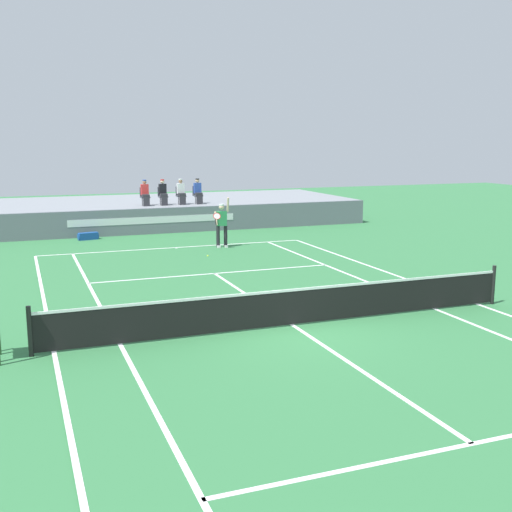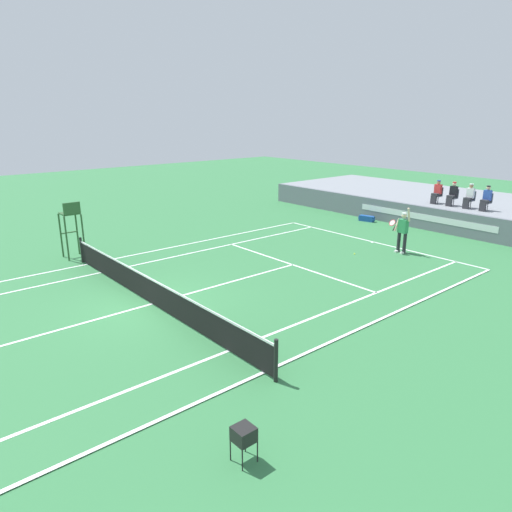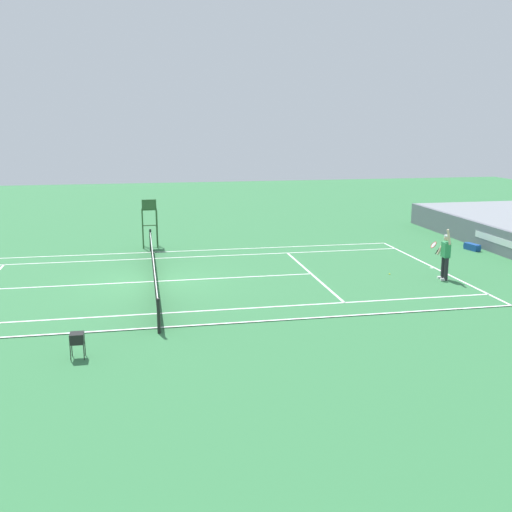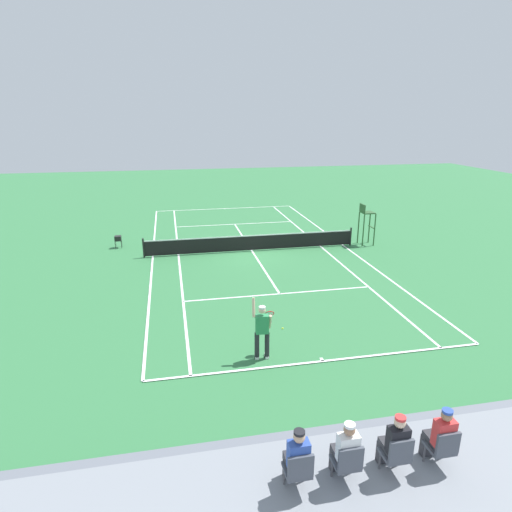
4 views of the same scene
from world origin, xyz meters
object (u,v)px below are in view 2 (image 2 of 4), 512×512
tennis_player (402,231)px  equipment_bag (367,218)px  spectator_seated_1 (452,194)px  tennis_ball (355,254)px  umpire_chair (71,222)px  spectator_seated_3 (486,199)px  ball_hopper (244,434)px  spectator_seated_2 (469,197)px  spectator_seated_0 (437,192)px

tennis_player → equipment_bag: tennis_player is taller
spectator_seated_1 → tennis_ball: bearing=-90.6°
umpire_chair → spectator_seated_3: bearing=61.8°
tennis_ball → umpire_chair: 12.24m
tennis_ball → ball_hopper: (6.78, -11.71, 0.54)m
spectator_seated_3 → ball_hopper: 20.35m
spectator_seated_1 → umpire_chair: size_ratio=0.52×
tennis_ball → umpire_chair: (-7.53, -9.54, 1.52)m
spectator_seated_2 → tennis_ball: spectator_seated_2 is taller
spectator_seated_0 → tennis_ball: bearing=-84.3°
ball_hopper → equipment_bag: bearing=121.0°
spectator_seated_1 → tennis_ball: 8.19m
spectator_seated_2 → spectator_seated_1: bearing=180.0°
ball_hopper → spectator_seated_1: bearing=108.8°
spectator_seated_1 → spectator_seated_0: bearing=180.0°
spectator_seated_1 → spectator_seated_2: 0.92m
spectator_seated_2 → tennis_ball: (-1.01, -7.99, -1.80)m
spectator_seated_2 → ball_hopper: (5.78, -19.70, -1.26)m
spectator_seated_2 → tennis_ball: 8.25m
ball_hopper → tennis_player: bearing=112.7°
tennis_ball → spectator_seated_0: bearing=95.7°
spectator_seated_1 → tennis_player: size_ratio=0.61×
umpire_chair → spectator_seated_1: bearing=66.5°
spectator_seated_1 → ball_hopper: bearing=-71.2°
tennis_player → spectator_seated_3: bearing=83.2°
spectator_seated_3 → tennis_player: bearing=-96.8°
ball_hopper → tennis_ball: bearing=120.1°
tennis_player → ball_hopper: (5.64, -13.50, -0.42)m
umpire_chair → ball_hopper: umpire_chair is taller
tennis_player → tennis_ball: bearing=-122.5°
umpire_chair → ball_hopper: size_ratio=3.49×
tennis_player → equipment_bag: bearing=140.1°
umpire_chair → equipment_bag: umpire_chair is taller
spectator_seated_2 → umpire_chair: bearing=-116.0°
spectator_seated_2 → tennis_player: size_ratio=0.61×
tennis_ball → equipment_bag: (-3.82, 5.94, 0.13)m
tennis_player → umpire_chair: bearing=-127.4°
spectator_seated_0 → tennis_player: size_ratio=0.61×
spectator_seated_0 → spectator_seated_2: same height
spectator_seated_0 → equipment_bag: size_ratio=1.34×
tennis_ball → ball_hopper: ball_hopper is taller
spectator_seated_0 → tennis_player: (1.94, -6.20, -0.84)m
spectator_seated_1 → equipment_bag: size_ratio=1.34×
spectator_seated_0 → tennis_ball: size_ratio=18.60×
tennis_player → umpire_chair: umpire_chair is taller
spectator_seated_3 → umpire_chair: 19.89m
spectator_seated_0 → spectator_seated_1: same height
spectator_seated_1 → umpire_chair: (-7.62, -17.53, -0.28)m
spectator_seated_2 → spectator_seated_3: size_ratio=1.00×
equipment_bag → ball_hopper: (10.60, -17.66, 0.41)m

